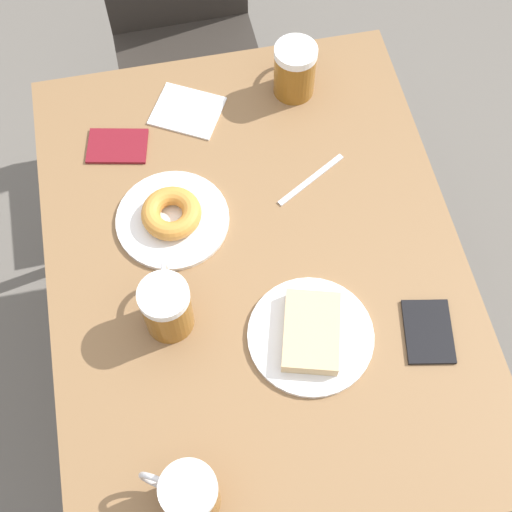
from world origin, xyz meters
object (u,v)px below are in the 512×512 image
Objects in this scene: plate_with_cake at (311,334)px; passport_near_edge at (428,331)px; beer_mug_left at (167,306)px; fork at (311,180)px; beer_mug_right at (189,494)px; chair at (182,15)px; plate_with_donut at (172,216)px; beer_mug_center at (295,69)px; napkin_folded at (187,111)px; passport_far_edge at (117,146)px.

plate_with_cake is 1.68× the size of passport_near_edge.
beer_mug_left reaches higher than fork.
beer_mug_right is at bearing -120.60° from fork.
beer_mug_left is at bearing 87.98° from beer_mug_right.
beer_mug_left is 1.08× the size of beer_mug_right.
fork is 0.40m from passport_near_edge.
chair is 4.08× the size of plate_with_donut.
beer_mug_right is (-0.36, -0.83, 0.00)m from beer_mug_center.
passport_near_edge is at bearing -79.40° from beer_mug_center.
beer_mug_right is 0.90× the size of passport_near_edge.
plate_with_donut is 1.63× the size of passport_near_edge.
plate_with_cake is 0.58m from napkin_folded.
beer_mug_center is at bearing 3.81° from napkin_folded.
beer_mug_left reaches higher than passport_far_edge.
napkin_folded and fork have the same top height.
fork is at bearing 109.84° from passport_near_edge.
chair is at bearing 69.59° from passport_far_edge.
beer_mug_right is 0.79× the size of fork.
beer_mug_center reaches higher than plate_with_cake.
plate_with_cake is at bearing -75.94° from napkin_folded.
napkin_folded is 1.14× the size of fork.
plate_with_cake is at bearing 43.01° from beer_mug_right.
plate_with_cake is 0.35m from fork.
napkin_folded is (-0.24, -0.02, -0.06)m from beer_mug_center.
beer_mug_center is at bearing 80.16° from plate_with_cake.
passport_near_edge is (0.13, -0.37, 0.00)m from fork.
fork is at bearing 7.63° from plate_with_donut.
plate_with_cake is 1.72× the size of beer_mug_left.
beer_mug_right is at bearing -98.41° from napkin_folded.
beer_mug_center is 0.94× the size of passport_far_edge.
beer_mug_center is at bearing 42.12° from plate_with_donut.
passport_near_edge is (0.22, -0.03, -0.01)m from plate_with_cake.
beer_mug_left is 0.97× the size of passport_far_edge.
beer_mug_left and beer_mug_right have the same top height.
napkin_folded is 0.70m from passport_near_edge.
beer_mug_right is at bearing -136.99° from plate_with_cake.
passport_near_edge is at bearing -9.14° from plate_with_cake.
beer_mug_right is 0.75m from passport_far_edge.
plate_with_cake is at bearing 170.86° from passport_near_edge.
beer_mug_left is 0.33m from beer_mug_right.
beer_mug_left is 0.74× the size of napkin_folded.
plate_with_donut is at bearing 142.31° from passport_near_edge.
beer_mug_left is at bearing 165.57° from passport_near_edge.
fork is at bearing 37.21° from beer_mug_left.
plate_with_donut reaches higher than plate_with_cake.
passport_near_edge is (0.47, -0.12, -0.06)m from beer_mug_left.
plate_with_donut is at bearing 80.37° from beer_mug_left.
fork is (0.22, -0.23, -0.00)m from napkin_folded.
napkin_folded is (0.12, 0.81, -0.06)m from beer_mug_right.
chair is at bearing 103.97° from fork.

